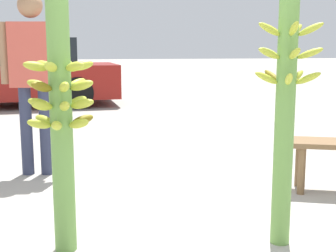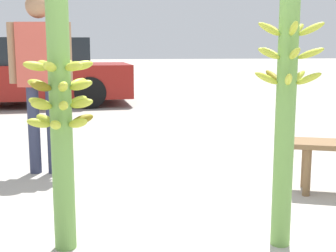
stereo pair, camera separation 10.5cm
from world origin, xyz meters
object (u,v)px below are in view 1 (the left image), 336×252
at_px(banana_stalk_center, 285,99).
at_px(vendor_person, 33,67).
at_px(banana_stalk_left, 61,109).
at_px(parked_car, 7,73).

bearing_deg(banana_stalk_center, vendor_person, 130.87).
distance_m(banana_stalk_left, parked_car, 7.13).
height_order(banana_stalk_left, parked_car, banana_stalk_left).
xyz_separation_m(banana_stalk_left, parked_car, (-1.38, 7.00, -0.19)).
height_order(banana_stalk_center, vendor_person, banana_stalk_center).
relative_size(vendor_person, parked_car, 0.37).
distance_m(banana_stalk_center, vendor_person, 2.43).
height_order(banana_stalk_center, parked_car, banana_stalk_center).
relative_size(banana_stalk_left, banana_stalk_center, 0.96).
bearing_deg(parked_car, vendor_person, -172.91).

